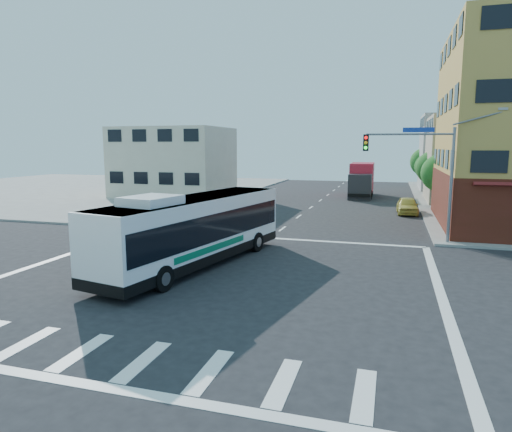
% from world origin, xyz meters
% --- Properties ---
extents(ground, '(120.00, 120.00, 0.00)m').
position_xyz_m(ground, '(0.00, 0.00, 0.00)').
color(ground, black).
rests_on(ground, ground).
extents(sidewalk_nw, '(50.00, 50.00, 0.15)m').
position_xyz_m(sidewalk_nw, '(-35.00, 35.00, 0.07)').
color(sidewalk_nw, gray).
rests_on(sidewalk_nw, ground).
extents(building_east_near, '(12.06, 10.06, 9.00)m').
position_xyz_m(building_east_near, '(16.98, 33.98, 4.51)').
color(building_east_near, tan).
rests_on(building_east_near, ground).
extents(building_east_far, '(12.06, 10.06, 10.00)m').
position_xyz_m(building_east_far, '(16.98, 47.98, 5.01)').
color(building_east_far, gray).
rests_on(building_east_far, ground).
extents(building_west, '(12.06, 10.06, 8.00)m').
position_xyz_m(building_west, '(-17.02, 29.98, 4.01)').
color(building_west, beige).
rests_on(building_west, ground).
extents(signal_mast_ne, '(7.91, 1.13, 8.07)m').
position_xyz_m(signal_mast_ne, '(9.08, 10.62, 4.98)').
color(signal_mast_ne, slate).
rests_on(signal_mast_ne, ground).
extents(street_tree_a, '(3.60, 3.60, 5.53)m').
position_xyz_m(street_tree_a, '(11.90, 27.92, 3.59)').
color(street_tree_a, '#392014').
rests_on(street_tree_a, ground).
extents(street_tree_b, '(3.80, 3.80, 5.79)m').
position_xyz_m(street_tree_b, '(11.90, 35.92, 3.75)').
color(street_tree_b, '#392014').
rests_on(street_tree_b, ground).
extents(street_tree_c, '(3.40, 3.40, 5.29)m').
position_xyz_m(street_tree_c, '(11.90, 43.92, 3.46)').
color(street_tree_c, '#392014').
rests_on(street_tree_c, ground).
extents(street_tree_d, '(4.00, 4.00, 6.03)m').
position_xyz_m(street_tree_d, '(11.90, 51.92, 3.88)').
color(street_tree_d, '#392014').
rests_on(street_tree_d, ground).
extents(transit_bus, '(5.20, 13.06, 3.78)m').
position_xyz_m(transit_bus, '(-1.82, 1.91, 1.85)').
color(transit_bus, black).
rests_on(transit_bus, ground).
extents(box_truck, '(2.69, 8.70, 3.90)m').
position_xyz_m(box_truck, '(4.00, 36.20, 1.89)').
color(box_truck, '#25252A').
rests_on(box_truck, ground).
extents(parked_car, '(1.87, 4.36, 1.47)m').
position_xyz_m(parked_car, '(8.81, 23.29, 0.73)').
color(parked_car, gold).
rests_on(parked_car, ground).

